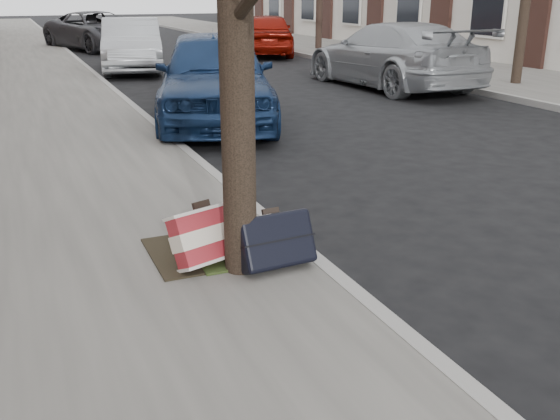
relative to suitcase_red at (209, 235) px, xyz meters
name	(u,v)px	position (x,y,z in m)	size (l,w,h in m)	color
ground	(509,282)	(2.03, -0.98, -0.34)	(120.00, 120.00, 0.00)	black
far_sidewalk	(370,56)	(9.83, 14.02, -0.28)	(4.00, 70.00, 0.12)	slate
dirt_patch	(205,250)	(0.03, 0.22, -0.21)	(0.85, 0.85, 0.01)	black
suitcase_red	(209,235)	(0.00, 0.00, 0.00)	(0.57, 0.16, 0.41)	maroon
suitcase_navy	(275,240)	(0.42, -0.28, 0.00)	(0.56, 0.18, 0.40)	black
car_near_front	(214,76)	(1.85, 5.68, 0.42)	(1.79, 4.45, 1.52)	navy
car_near_mid	(132,45)	(1.93, 13.30, 0.36)	(1.47, 4.22, 1.39)	#B4B8BC
car_near_back	(98,31)	(1.99, 20.30, 0.35)	(2.30, 4.98, 1.39)	#343438
car_far_front	(392,55)	(6.69, 7.94, 0.38)	(2.02, 4.97, 1.44)	#999DA1
car_far_back	(266,34)	(6.92, 15.94, 0.37)	(1.68, 4.17, 1.42)	maroon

